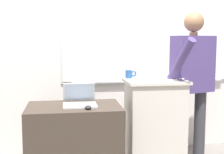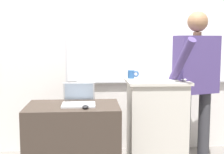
{
  "view_description": "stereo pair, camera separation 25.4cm",
  "coord_description": "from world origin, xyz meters",
  "px_view_note": "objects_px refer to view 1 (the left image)",
  "views": [
    {
      "loc": [
        -0.59,
        -2.76,
        1.42
      ],
      "look_at": [
        -0.11,
        0.37,
        1.04
      ],
      "focal_mm": 50.0,
      "sensor_mm": 36.0,
      "label": 1
    },
    {
      "loc": [
        -0.34,
        -2.78,
        1.42
      ],
      "look_at": [
        -0.11,
        0.37,
        1.04
      ],
      "focal_mm": 50.0,
      "sensor_mm": 36.0,
      "label": 2
    }
  ],
  "objects_px": {
    "person_presenter": "(192,76)",
    "computer_mouse_by_laptop": "(88,107)",
    "side_desk": "(74,144)",
    "computer_mouse_by_keyboard": "(181,79)",
    "laptop": "(80,100)",
    "wireless_keyboard": "(156,80)",
    "lectern_podium": "(155,124)",
    "coffee_mug": "(129,74)"
  },
  "relations": [
    {
      "from": "wireless_keyboard",
      "to": "computer_mouse_by_keyboard",
      "type": "bearing_deg",
      "value": -3.42
    },
    {
      "from": "lectern_podium",
      "to": "coffee_mug",
      "type": "xyz_separation_m",
      "value": [
        -0.25,
        0.18,
        0.54
      ]
    },
    {
      "from": "wireless_keyboard",
      "to": "computer_mouse_by_laptop",
      "type": "height_order",
      "value": "wireless_keyboard"
    },
    {
      "from": "laptop",
      "to": "wireless_keyboard",
      "type": "distance_m",
      "value": 0.84
    },
    {
      "from": "laptop",
      "to": "coffee_mug",
      "type": "distance_m",
      "value": 0.72
    },
    {
      "from": "laptop",
      "to": "wireless_keyboard",
      "type": "xyz_separation_m",
      "value": [
        0.81,
        0.14,
        0.16
      ]
    },
    {
      "from": "side_desk",
      "to": "coffee_mug",
      "type": "distance_m",
      "value": 1.0
    },
    {
      "from": "person_presenter",
      "to": "laptop",
      "type": "xyz_separation_m",
      "value": [
        -1.27,
        -0.25,
        -0.18
      ]
    },
    {
      "from": "computer_mouse_by_keyboard",
      "to": "person_presenter",
      "type": "bearing_deg",
      "value": 35.23
    },
    {
      "from": "laptop",
      "to": "coffee_mug",
      "type": "height_order",
      "value": "coffee_mug"
    },
    {
      "from": "lectern_podium",
      "to": "computer_mouse_by_laptop",
      "type": "relative_size",
      "value": 9.86
    },
    {
      "from": "person_presenter",
      "to": "computer_mouse_by_laptop",
      "type": "xyz_separation_m",
      "value": [
        -1.21,
        -0.46,
        -0.21
      ]
    },
    {
      "from": "person_presenter",
      "to": "laptop",
      "type": "relative_size",
      "value": 5.33
    },
    {
      "from": "computer_mouse_by_laptop",
      "to": "computer_mouse_by_keyboard",
      "type": "xyz_separation_m",
      "value": [
        1.03,
        0.33,
        0.21
      ]
    },
    {
      "from": "wireless_keyboard",
      "to": "computer_mouse_by_laptop",
      "type": "relative_size",
      "value": 4.31
    },
    {
      "from": "laptop",
      "to": "wireless_keyboard",
      "type": "bearing_deg",
      "value": 9.65
    },
    {
      "from": "computer_mouse_by_laptop",
      "to": "computer_mouse_by_keyboard",
      "type": "bearing_deg",
      "value": 17.78
    },
    {
      "from": "laptop",
      "to": "computer_mouse_by_laptop",
      "type": "height_order",
      "value": "laptop"
    },
    {
      "from": "computer_mouse_by_laptop",
      "to": "laptop",
      "type": "bearing_deg",
      "value": 108.07
    },
    {
      "from": "wireless_keyboard",
      "to": "computer_mouse_by_keyboard",
      "type": "relative_size",
      "value": 4.31
    },
    {
      "from": "lectern_podium",
      "to": "wireless_keyboard",
      "type": "xyz_separation_m",
      "value": [
        -0.02,
        -0.06,
        0.5
      ]
    },
    {
      "from": "person_presenter",
      "to": "coffee_mug",
      "type": "relative_size",
      "value": 13.76
    },
    {
      "from": "computer_mouse_by_keyboard",
      "to": "coffee_mug",
      "type": "xyz_separation_m",
      "value": [
        -0.52,
        0.26,
        0.03
      ]
    },
    {
      "from": "side_desk",
      "to": "person_presenter",
      "type": "height_order",
      "value": "person_presenter"
    },
    {
      "from": "person_presenter",
      "to": "computer_mouse_by_keyboard",
      "type": "xyz_separation_m",
      "value": [
        -0.18,
        -0.13,
        -0.01
      ]
    },
    {
      "from": "side_desk",
      "to": "computer_mouse_by_laptop",
      "type": "height_order",
      "value": "computer_mouse_by_laptop"
    },
    {
      "from": "lectern_podium",
      "to": "side_desk",
      "type": "bearing_deg",
      "value": -164.95
    },
    {
      "from": "laptop",
      "to": "coffee_mug",
      "type": "relative_size",
      "value": 2.58
    },
    {
      "from": "side_desk",
      "to": "computer_mouse_by_laptop",
      "type": "distance_m",
      "value": 0.46
    },
    {
      "from": "wireless_keyboard",
      "to": "computer_mouse_by_keyboard",
      "type": "distance_m",
      "value": 0.28
    },
    {
      "from": "lectern_podium",
      "to": "laptop",
      "type": "relative_size",
      "value": 3.05
    },
    {
      "from": "side_desk",
      "to": "coffee_mug",
      "type": "height_order",
      "value": "coffee_mug"
    },
    {
      "from": "lectern_podium",
      "to": "computer_mouse_by_keyboard",
      "type": "distance_m",
      "value": 0.58
    },
    {
      "from": "person_presenter",
      "to": "laptop",
      "type": "distance_m",
      "value": 1.31
    },
    {
      "from": "lectern_podium",
      "to": "computer_mouse_by_keyboard",
      "type": "relative_size",
      "value": 9.86
    },
    {
      "from": "person_presenter",
      "to": "computer_mouse_by_laptop",
      "type": "distance_m",
      "value": 1.31
    },
    {
      "from": "side_desk",
      "to": "computer_mouse_by_keyboard",
      "type": "relative_size",
      "value": 9.12
    },
    {
      "from": "side_desk",
      "to": "laptop",
      "type": "relative_size",
      "value": 2.82
    },
    {
      "from": "side_desk",
      "to": "wireless_keyboard",
      "type": "xyz_separation_m",
      "value": [
        0.87,
        0.18,
        0.61
      ]
    },
    {
      "from": "side_desk",
      "to": "laptop",
      "type": "distance_m",
      "value": 0.45
    },
    {
      "from": "computer_mouse_by_laptop",
      "to": "side_desk",
      "type": "bearing_deg",
      "value": 126.63
    },
    {
      "from": "person_presenter",
      "to": "lectern_podium",
      "type": "bearing_deg",
      "value": 169.24
    }
  ]
}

